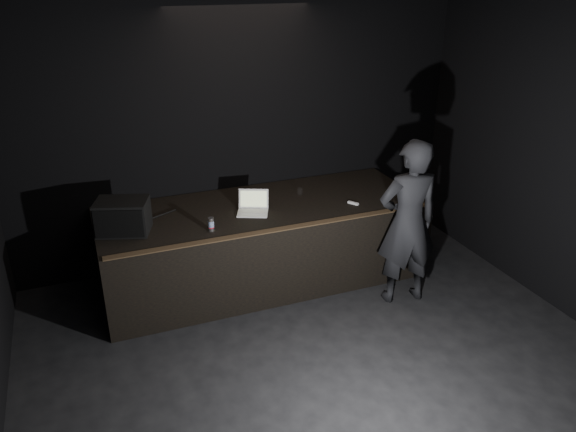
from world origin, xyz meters
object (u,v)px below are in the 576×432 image
(laptop, at_px, (253,207))
(person, at_px, (408,223))
(stage_riser, at_px, (263,242))
(stage_monitor, at_px, (123,217))
(beer_can, at_px, (211,224))

(laptop, relative_size, person, 0.23)
(stage_riser, bearing_deg, stage_monitor, -175.50)
(person, bearing_deg, stage_monitor, -10.73)
(laptop, xyz_separation_m, person, (1.55, -0.98, -0.06))
(stage_monitor, relative_size, person, 0.33)
(stage_monitor, bearing_deg, laptop, 19.19)
(laptop, relative_size, beer_can, 2.85)
(stage_riser, bearing_deg, laptop, -143.44)
(beer_can, bearing_deg, stage_monitor, 160.23)
(laptop, distance_m, beer_can, 0.70)
(laptop, distance_m, person, 1.84)
(stage_riser, height_order, stage_monitor, stage_monitor)
(stage_riser, distance_m, beer_can, 1.06)
(stage_monitor, bearing_deg, person, 1.11)
(stage_riser, height_order, person, person)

